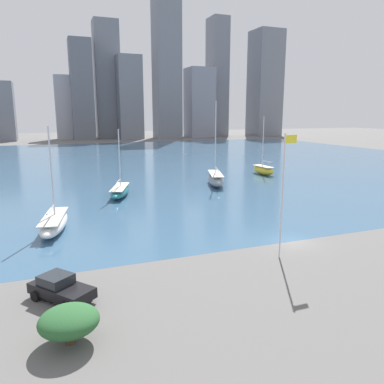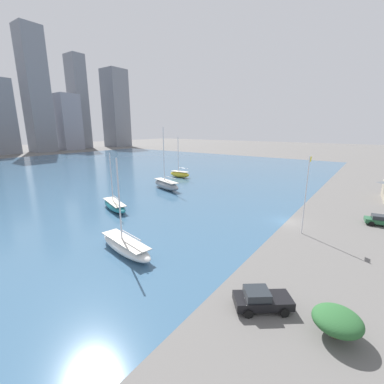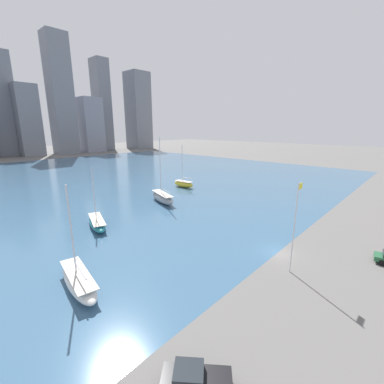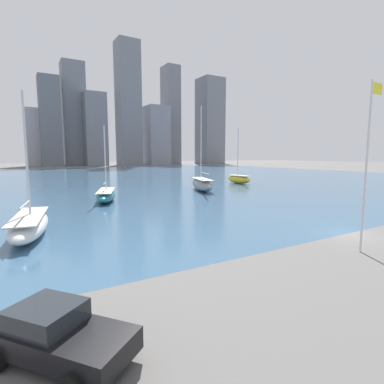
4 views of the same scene
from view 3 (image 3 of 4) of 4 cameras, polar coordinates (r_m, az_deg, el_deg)
name	(u,v)px [view 3 (image 3 of 4)]	position (r m, az deg, el deg)	size (l,w,h in m)	color
ground_plane	(278,253)	(38.70, 18.51, -12.67)	(500.00, 500.00, 0.00)	#605E5B
harbor_water	(67,182)	(90.78, -25.94, 1.95)	(180.00, 140.00, 0.00)	#385B7A
flag_pole	(295,225)	(32.21, 21.84, -6.85)	(1.24, 0.14, 11.03)	silver
distant_city_skyline	(65,111)	(196.54, -26.37, 15.76)	(154.07, 23.71, 72.80)	slate
sailboat_white	(79,280)	(31.99, -23.87, -17.40)	(4.29, 10.30, 11.37)	white
sailboat_gray	(162,197)	(60.01, -6.59, -1.21)	(5.72, 10.73, 14.89)	gray
sailboat_teal	(97,222)	(48.15, -20.33, -6.37)	(5.43, 9.60, 10.38)	#1E757F
sailboat_yellow	(184,184)	(74.77, -1.88, 1.83)	(2.55, 6.88, 12.17)	yellow
parked_pickup_black	(195,380)	(20.93, 0.59, -36.29)	(4.52, 4.96, 1.73)	black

